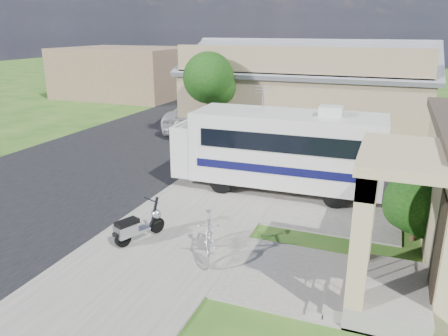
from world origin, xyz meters
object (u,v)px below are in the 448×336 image
(bicycle, at_px, (209,238))
(shrub, at_px, (420,199))
(pickup_truck, at_px, (200,114))
(van, at_px, (235,94))
(garden_hose, at_px, (345,270))
(motorhome, at_px, (279,148))
(scooter, at_px, (137,227))

(bicycle, bearing_deg, shrub, 9.58)
(pickup_truck, relative_size, van, 0.97)
(shrub, bearing_deg, garden_hose, -122.72)
(motorhome, xyz_separation_m, shrub, (4.52, -2.38, -0.37))
(pickup_truck, height_order, van, van)
(motorhome, distance_m, garden_hose, 5.88)
(shrub, xyz_separation_m, garden_hose, (-1.60, -2.50, -1.13))
(bicycle, bearing_deg, pickup_truck, 93.34)
(motorhome, distance_m, bicycle, 5.49)
(garden_hose, bearing_deg, pickup_truck, 126.44)
(scooter, relative_size, bicycle, 0.85)
(shrub, bearing_deg, pickup_truck, 136.81)
(van, bearing_deg, scooter, -74.32)
(bicycle, relative_size, van, 0.29)
(motorhome, distance_m, pickup_truck, 10.61)
(motorhome, xyz_separation_m, garden_hose, (2.91, -4.88, -1.50))
(motorhome, relative_size, bicycle, 3.95)
(shrub, relative_size, van, 0.37)
(bicycle, height_order, van, van)
(bicycle, bearing_deg, van, 86.45)
(scooter, bearing_deg, van, 124.13)
(bicycle, distance_m, pickup_truck, 14.94)
(motorhome, bearing_deg, pickup_truck, 127.78)
(scooter, bearing_deg, pickup_truck, 128.57)
(motorhome, bearing_deg, garden_hose, -60.83)
(van, bearing_deg, pickup_truck, -82.64)
(motorhome, height_order, garden_hose, motorhome)
(garden_hose, bearing_deg, van, 116.38)
(pickup_truck, xyz_separation_m, van, (-0.57, 7.54, 0.07))
(motorhome, height_order, bicycle, motorhome)
(scooter, bearing_deg, shrub, 44.04)
(motorhome, bearing_deg, shrub, -29.46)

